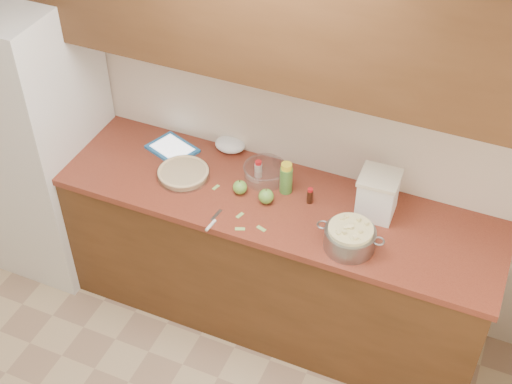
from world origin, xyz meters
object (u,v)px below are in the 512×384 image
at_px(colander, 350,238).
at_px(tablet, 172,149).
at_px(pie, 183,173).
at_px(flour_canister, 378,194).

xyz_separation_m(colander, tablet, (-1.17, 0.34, -0.05)).
height_order(pie, flour_canister, flour_canister).
xyz_separation_m(pie, colander, (1.00, -0.15, 0.04)).
distance_m(flour_canister, tablet, 1.23).
bearing_deg(pie, colander, -8.72).
relative_size(colander, tablet, 1.09).
bearing_deg(colander, tablet, 163.83).
relative_size(pie, colander, 0.85).
relative_size(flour_canister, tablet, 0.78).
distance_m(pie, flour_canister, 1.07).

